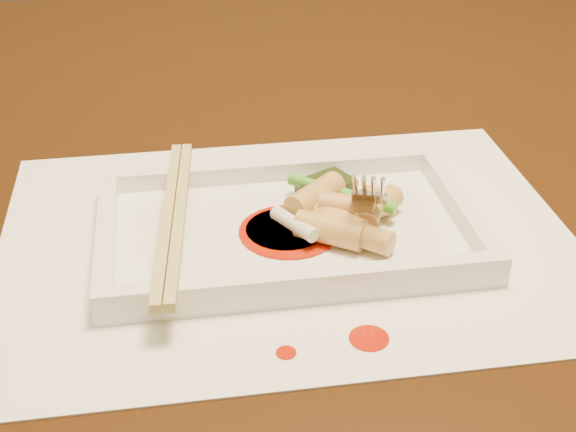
{
  "coord_description": "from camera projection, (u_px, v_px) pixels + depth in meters",
  "views": [
    {
      "loc": [
        -0.12,
        -0.64,
        1.06
      ],
      "look_at": [
        -0.05,
        -0.17,
        0.77
      ],
      "focal_mm": 50.0,
      "sensor_mm": 36.0,
      "label": 1
    }
  ],
  "objects": [
    {
      "name": "plate_rim_left",
      "position": [
        106.0,
        235.0,
        0.54
      ],
      "size": [
        0.01,
        0.14,
        0.01
      ],
      "primitive_type": "cube",
      "color": "white",
      "rests_on": "plate_base"
    },
    {
      "name": "rice_cake_2",
      "position": [
        315.0,
        196.0,
        0.56
      ],
      "size": [
        0.05,
        0.05,
        0.02
      ],
      "primitive_type": "cylinder",
      "rotation": [
        1.57,
        0.0,
        2.31
      ],
      "color": "tan",
      "rests_on": "plate_base"
    },
    {
      "name": "sauce_splatter_a",
      "position": [
        369.0,
        338.0,
        0.47
      ],
      "size": [
        0.02,
        0.02,
        0.0
      ],
      "primitive_type": "cylinder",
      "color": "#B71B05",
      "rests_on": "placemat"
    },
    {
      "name": "sauce_blob_0",
      "position": [
        286.0,
        229.0,
        0.56
      ],
      "size": [
        0.06,
        0.06,
        0.0
      ],
      "primitive_type": "cylinder",
      "color": "#B71B05",
      "rests_on": "plate_base"
    },
    {
      "name": "scallion_white",
      "position": [
        294.0,
        224.0,
        0.54
      ],
      "size": [
        0.03,
        0.04,
        0.01
      ],
      "primitive_type": "cylinder",
      "rotation": [
        1.57,
        0.0,
        0.54
      ],
      "color": "#EAEACC",
      "rests_on": "plate_base"
    },
    {
      "name": "rice_cake_4",
      "position": [
        368.0,
        210.0,
        0.56
      ],
      "size": [
        0.03,
        0.05,
        0.02
      ],
      "primitive_type": "cylinder",
      "rotation": [
        1.57,
        0.0,
        2.8
      ],
      "color": "tan",
      "rests_on": "plate_base"
    },
    {
      "name": "fork",
      "position": [
        385.0,
        114.0,
        0.54
      ],
      "size": [
        0.09,
        0.1,
        0.14
      ],
      "primitive_type": null,
      "color": "silver",
      "rests_on": "plate_base"
    },
    {
      "name": "plate_base",
      "position": [
        288.0,
        233.0,
        0.56
      ],
      "size": [
        0.26,
        0.16,
        0.01
      ],
      "primitive_type": "cube",
      "color": "white",
      "rests_on": "placemat"
    },
    {
      "name": "veg_piece",
      "position": [
        326.0,
        187.0,
        0.59
      ],
      "size": [
        0.05,
        0.04,
        0.01
      ],
      "primitive_type": "cube",
      "rotation": [
        0.0,
        0.0,
        0.48
      ],
      "color": "black",
      "rests_on": "plate_base"
    },
    {
      "name": "rice_cake_3",
      "position": [
        373.0,
        208.0,
        0.56
      ],
      "size": [
        0.05,
        0.04,
        0.02
      ],
      "primitive_type": "cylinder",
      "rotation": [
        1.57,
        0.0,
        2.25
      ],
      "color": "tan",
      "rests_on": "plate_base"
    },
    {
      "name": "chopstick_b",
      "position": [
        180.0,
        215.0,
        0.54
      ],
      "size": [
        0.03,
        0.2,
        0.01
      ],
      "primitive_type": "cube",
      "rotation": [
        0.0,
        0.0,
        -0.1
      ],
      "color": "tan",
      "rests_on": "plate_rim_near"
    },
    {
      "name": "rice_cake_0",
      "position": [
        337.0,
        221.0,
        0.55
      ],
      "size": [
        0.04,
        0.04,
        0.02
      ],
      "primitive_type": "cylinder",
      "rotation": [
        1.57,
        0.0,
        0.65
      ],
      "color": "tan",
      "rests_on": "plate_base"
    },
    {
      "name": "rice_cake_7",
      "position": [
        330.0,
        230.0,
        0.54
      ],
      "size": [
        0.05,
        0.04,
        0.02
      ],
      "primitive_type": "cylinder",
      "rotation": [
        1.57,
        0.0,
        0.98
      ],
      "color": "tan",
      "rests_on": "plate_base"
    },
    {
      "name": "sauce_blob_1",
      "position": [
        289.0,
        231.0,
        0.55
      ],
      "size": [
        0.07,
        0.07,
        0.0
      ],
      "primitive_type": "cylinder",
      "color": "#B71B05",
      "rests_on": "plate_base"
    },
    {
      "name": "placemat",
      "position": [
        288.0,
        239.0,
        0.56
      ],
      "size": [
        0.4,
        0.3,
        0.0
      ],
      "primitive_type": "cube",
      "color": "white",
      "rests_on": "table"
    },
    {
      "name": "rice_cake_6",
      "position": [
        356.0,
        234.0,
        0.53
      ],
      "size": [
        0.05,
        0.05,
        0.02
      ],
      "primitive_type": "cylinder",
      "rotation": [
        1.57,
        0.0,
        0.86
      ],
      "color": "tan",
      "rests_on": "plate_base"
    },
    {
      "name": "plate_rim_right",
      "position": [
        459.0,
        205.0,
        0.57
      ],
      "size": [
        0.01,
        0.14,
        0.01
      ],
      "primitive_type": "cube",
      "color": "white",
      "rests_on": "plate_base"
    },
    {
      "name": "rice_cake_5",
      "position": [
        347.0,
        207.0,
        0.55
      ],
      "size": [
        0.04,
        0.03,
        0.02
      ],
      "primitive_type": "cylinder",
      "rotation": [
        1.57,
        0.0,
        1.13
      ],
      "color": "tan",
      "rests_on": "plate_base"
    },
    {
      "name": "plate_rim_far",
      "position": [
        273.0,
        170.0,
        0.62
      ],
      "size": [
        0.26,
        0.01,
        0.01
      ],
      "primitive_type": "cube",
      "color": "white",
      "rests_on": "plate_base"
    },
    {
      "name": "table",
      "position": [
        307.0,
        226.0,
        0.77
      ],
      "size": [
        1.4,
        0.9,
        0.75
      ],
      "color": "black",
      "rests_on": "ground"
    },
    {
      "name": "sauce_splatter_b",
      "position": [
        286.0,
        353.0,
        0.46
      ],
      "size": [
        0.01,
        0.01,
        0.0
      ],
      "primitive_type": "cylinder",
      "color": "#B71B05",
      "rests_on": "placemat"
    },
    {
      "name": "plate_rim_near",
      "position": [
        307.0,
        282.0,
        0.49
      ],
      "size": [
        0.26,
        0.01,
        0.01
      ],
      "primitive_type": "cube",
      "color": "white",
      "rests_on": "plate_base"
    },
    {
      "name": "chopstick_a",
      "position": [
        168.0,
        216.0,
        0.54
      ],
      "size": [
        0.03,
        0.2,
        0.01
      ],
      "primitive_type": "cube",
      "rotation": [
        0.0,
        0.0,
        -0.1
      ],
      "color": "tan",
      "rests_on": "plate_rim_near"
    },
    {
      "name": "rice_cake_1",
      "position": [
        358.0,
        212.0,
        0.56
      ],
      "size": [
        0.05,
        0.03,
        0.02
      ],
      "primitive_type": "cylinder",
      "rotation": [
        1.57,
        0.0,
        1.93
      ],
      "color": "tan",
      "rests_on": "plate_base"
    },
    {
      "name": "scallion_green",
      "position": [
        341.0,
        193.0,
        0.57
      ],
      "size": [
        0.07,
        0.06,
        0.01
      ],
      "primitive_type": "cylinder",
      "rotation": [
        1.57,
        0.0,
        0.88
      ],
      "color": "#318D16",
      "rests_on": "plate_base"
    }
  ]
}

